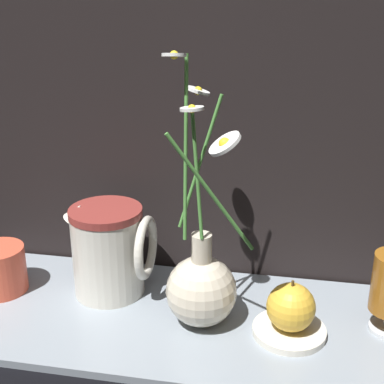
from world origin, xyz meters
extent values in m
plane|color=black|center=(0.00, 0.00, 0.00)|extent=(6.00, 6.00, 0.00)
cube|color=gray|center=(0.00, 0.00, 0.01)|extent=(0.79, 0.29, 0.01)
sphere|color=beige|center=(0.02, -0.01, 0.06)|extent=(0.11, 0.11, 0.11)
cylinder|color=beige|center=(0.02, -0.01, 0.13)|extent=(0.03, 0.03, 0.05)
cylinder|color=#4C8E3D|center=(0.04, -0.06, 0.24)|extent=(0.11, 0.05, 0.17)
cylinder|color=white|center=(0.06, -0.11, 0.32)|extent=(0.05, 0.05, 0.03)
sphere|color=yellow|center=(0.06, -0.11, 0.32)|extent=(0.01, 0.01, 0.01)
cylinder|color=#4C8E3D|center=(0.00, -0.01, 0.28)|extent=(0.01, 0.04, 0.25)
cylinder|color=white|center=(-0.01, -0.01, 0.40)|extent=(0.03, 0.03, 0.01)
sphere|color=yellow|center=(-0.01, -0.01, 0.40)|extent=(0.01, 0.01, 0.01)
cylinder|color=#4C8E3D|center=(0.02, -0.02, 0.25)|extent=(0.02, 0.02, 0.18)
cylinder|color=white|center=(0.01, -0.03, 0.34)|extent=(0.04, 0.04, 0.01)
sphere|color=yellow|center=(0.01, -0.03, 0.34)|extent=(0.01, 0.01, 0.01)
cylinder|color=#4C8E3D|center=(0.01, 0.02, 0.25)|extent=(0.06, 0.02, 0.19)
cylinder|color=white|center=(0.01, 0.05, 0.35)|extent=(0.04, 0.04, 0.01)
sphere|color=yellow|center=(0.01, 0.05, 0.35)|extent=(0.01, 0.01, 0.01)
cylinder|color=#DB5138|center=(-0.32, 0.02, 0.05)|extent=(0.09, 0.09, 0.08)
cylinder|color=beige|center=(-0.14, 0.05, 0.09)|extent=(0.11, 0.11, 0.15)
cylinder|color=maroon|center=(-0.14, 0.05, 0.15)|extent=(0.12, 0.12, 0.01)
torus|color=beige|center=(-0.08, 0.05, 0.10)|extent=(0.01, 0.10, 0.10)
cone|color=beige|center=(-0.19, 0.05, 0.15)|extent=(0.04, 0.03, 0.04)
cylinder|color=silver|center=(0.15, -0.02, 0.02)|extent=(0.11, 0.11, 0.01)
sphere|color=gold|center=(0.15, -0.02, 0.06)|extent=(0.07, 0.07, 0.07)
cylinder|color=#4C3819|center=(0.15, -0.02, 0.10)|extent=(0.00, 0.00, 0.01)
camera|label=1|loc=(0.13, -0.68, 0.48)|focal=50.00mm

